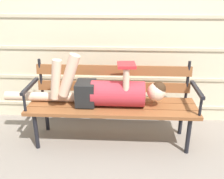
% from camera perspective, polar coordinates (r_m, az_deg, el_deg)
% --- Properties ---
extents(ground_plane, '(12.00, 12.00, 0.00)m').
position_cam_1_polar(ground_plane, '(2.79, -0.22, -13.37)').
color(ground_plane, gray).
extents(house_siding, '(4.45, 0.08, 2.24)m').
position_cam_1_polar(house_siding, '(3.07, 0.60, 12.66)').
color(house_siding, beige).
rests_on(house_siding, ground).
extents(park_bench, '(1.80, 0.51, 0.87)m').
position_cam_1_polar(park_bench, '(2.78, 0.08, -2.07)').
color(park_bench, brown).
rests_on(park_bench, ground).
extents(reclining_person, '(1.74, 0.27, 0.58)m').
position_cam_1_polar(reclining_person, '(2.67, -1.54, -0.32)').
color(reclining_person, '#B72D38').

